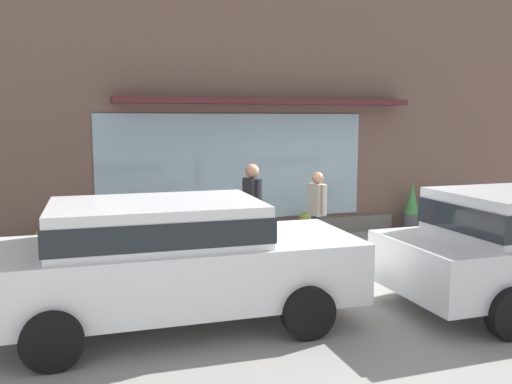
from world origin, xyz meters
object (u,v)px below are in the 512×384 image
(pedestrian_passerby, at_px, (317,208))
(potted_plant_near_hydrant, at_px, (468,214))
(parked_car_white, at_px, (169,255))
(pedestrian_with_handbag, at_px, (253,207))
(potted_plant_doorstep, at_px, (306,225))
(fire_hydrant, at_px, (219,248))
(potted_plant_trailing_edge, at_px, (152,232))
(potted_plant_window_left, at_px, (46,243))
(potted_plant_corner_tall, at_px, (412,207))

(pedestrian_passerby, bearing_deg, potted_plant_near_hydrant, 93.35)
(parked_car_white, bearing_deg, potted_plant_near_hydrant, 27.95)
(pedestrian_with_handbag, xyz_separation_m, potted_plant_doorstep, (1.74, 1.72, -0.74))
(potted_plant_near_hydrant, bearing_deg, parked_car_white, -153.98)
(fire_hydrant, height_order, potted_plant_trailing_edge, fire_hydrant)
(potted_plant_window_left, bearing_deg, potted_plant_trailing_edge, -5.44)
(pedestrian_passerby, height_order, potted_plant_trailing_edge, pedestrian_passerby)
(potted_plant_doorstep, distance_m, potted_plant_corner_tall, 2.67)
(pedestrian_passerby, bearing_deg, pedestrian_with_handbag, -88.72)
(parked_car_white, height_order, potted_plant_window_left, parked_car_white)
(fire_hydrant, xyz_separation_m, potted_plant_corner_tall, (5.07, 2.11, 0.07))
(fire_hydrant, bearing_deg, potted_plant_doorstep, 39.99)
(fire_hydrant, bearing_deg, parked_car_white, -121.10)
(potted_plant_window_left, bearing_deg, parked_car_white, -67.69)
(pedestrian_passerby, bearing_deg, potted_plant_window_left, -119.06)
(potted_plant_trailing_edge, height_order, potted_plant_window_left, potted_plant_trailing_edge)
(potted_plant_doorstep, bearing_deg, parked_car_white, -132.38)
(pedestrian_passerby, relative_size, parked_car_white, 0.35)
(fire_hydrant, xyz_separation_m, potted_plant_doorstep, (2.41, 2.02, -0.16))
(parked_car_white, xyz_separation_m, potted_plant_near_hydrant, (7.51, 3.67, -0.54))
(pedestrian_with_handbag, relative_size, potted_plant_near_hydrant, 2.89)
(parked_car_white, xyz_separation_m, potted_plant_doorstep, (3.51, 3.85, -0.58))
(pedestrian_passerby, xyz_separation_m, potted_plant_window_left, (-4.71, 1.43, -0.62))
(potted_plant_doorstep, height_order, potted_plant_near_hydrant, potted_plant_near_hydrant)
(fire_hydrant, relative_size, potted_plant_near_hydrant, 1.51)
(potted_plant_window_left, bearing_deg, potted_plant_corner_tall, 0.38)
(fire_hydrant, height_order, parked_car_white, parked_car_white)
(pedestrian_with_handbag, height_order, parked_car_white, pedestrian_with_handbag)
(potted_plant_window_left, distance_m, potted_plant_near_hydrant, 9.11)
(potted_plant_doorstep, xyz_separation_m, potted_plant_corner_tall, (2.66, 0.09, 0.23))
(pedestrian_passerby, height_order, potted_plant_window_left, pedestrian_passerby)
(potted_plant_corner_tall, bearing_deg, pedestrian_passerby, -154.09)
(fire_hydrant, relative_size, pedestrian_with_handbag, 0.52)
(pedestrian_with_handbag, xyz_separation_m, pedestrian_passerby, (1.34, 0.32, -0.13))
(fire_hydrant, xyz_separation_m, pedestrian_with_handbag, (0.67, 0.30, 0.58))
(pedestrian_with_handbag, relative_size, potted_plant_trailing_edge, 2.14)
(potted_plant_near_hydrant, xyz_separation_m, potted_plant_corner_tall, (-1.34, 0.27, 0.19))
(potted_plant_window_left, height_order, potted_plant_corner_tall, potted_plant_corner_tall)
(potted_plant_trailing_edge, bearing_deg, parked_car_white, -94.36)
(potted_plant_doorstep, bearing_deg, pedestrian_with_handbag, -135.40)
(pedestrian_passerby, bearing_deg, parked_car_white, -63.91)
(pedestrian_with_handbag, relative_size, potted_plant_corner_tall, 1.60)
(potted_plant_corner_tall, bearing_deg, parked_car_white, -147.48)
(fire_hydrant, relative_size, potted_plant_trailing_edge, 1.12)
(pedestrian_passerby, bearing_deg, potted_plant_corner_tall, 103.80)
(pedestrian_passerby, height_order, parked_car_white, pedestrian_passerby)
(fire_hydrant, xyz_separation_m, pedestrian_passerby, (2.01, 0.62, 0.44))
(potted_plant_trailing_edge, bearing_deg, potted_plant_near_hydrant, -0.31)
(parked_car_white, relative_size, potted_plant_near_hydrant, 7.33)
(fire_hydrant, bearing_deg, pedestrian_passerby, 17.20)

